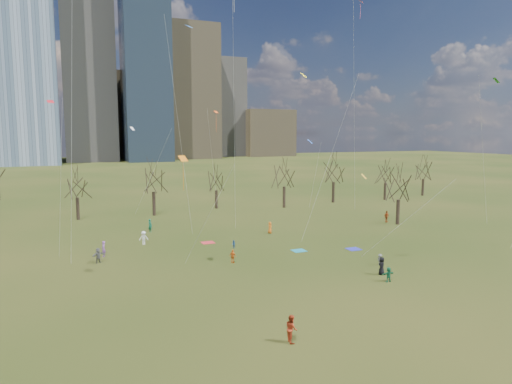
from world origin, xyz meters
name	(u,v)px	position (x,y,z in m)	size (l,w,h in m)	color
ground	(305,280)	(0.00, 0.00, 0.00)	(500.00, 500.00, 0.00)	black
downtown_skyline	(100,83)	(-2.43, 210.64, 39.01)	(212.50, 78.00, 118.00)	slate
bare_tree_row	(198,180)	(-0.09, 37.22, 6.12)	(113.04, 29.80, 9.50)	black
blanket_teal	(299,251)	(4.59, 9.78, 0.01)	(1.60, 1.50, 0.03)	teal
blanket_navy	(354,249)	(11.02, 7.91, 0.01)	(1.60, 1.50, 0.03)	#262AB1
blanket_crimson	(208,243)	(-4.21, 17.82, 0.01)	(1.60, 1.50, 0.03)	red
person_2	(291,328)	(-7.11, -11.12, 0.94)	(0.91, 0.71, 1.88)	#A93218
person_3	(380,260)	(9.65, 1.16, 0.61)	(0.79, 0.46, 1.23)	slate
person_4	(233,256)	(-4.39, 7.96, 0.73)	(0.86, 0.36, 1.47)	orange
person_5	(389,275)	(6.95, -3.57, 0.71)	(1.32, 0.42, 1.42)	#186F45
person_6	(382,266)	(7.76, -1.51, 0.88)	(0.86, 0.56, 1.77)	black
person_7	(103,249)	(-16.98, 16.01, 0.90)	(0.65, 0.43, 1.79)	#9155AA
person_8	(234,244)	(-2.10, 14.02, 0.48)	(0.46, 0.36, 0.96)	#24539E
person_9	(144,238)	(-11.89, 20.05, 0.85)	(1.09, 0.63, 1.69)	white
person_10	(387,217)	(25.52, 20.02, 0.89)	(1.05, 0.44, 1.79)	#A44017
person_11	(98,255)	(-17.70, 13.65, 0.82)	(1.52, 0.48, 1.63)	#595A5E
person_12	(270,228)	(5.36, 19.81, 0.81)	(0.79, 0.52, 1.62)	orange
person_13	(150,225)	(-9.88, 27.16, 0.92)	(0.67, 0.44, 1.84)	#16664A
kites_airborne	(278,135)	(3.93, 14.36, 13.58)	(56.12, 43.85, 33.16)	orange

